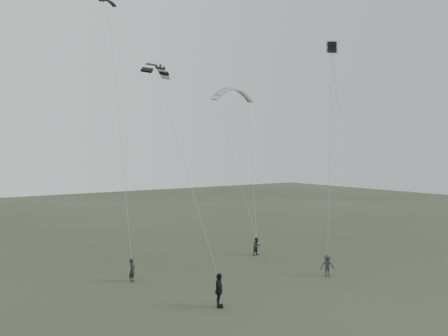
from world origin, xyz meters
TOP-DOWN VIEW (x-y plane):
  - ground at (0.00, 0.00)m, footprint 140.00×140.00m
  - flyer_left at (-5.97, 5.30)m, footprint 0.65×0.64m
  - flyer_right at (5.45, 6.32)m, footprint 0.76×0.61m
  - flyer_center at (-3.99, -1.95)m, footprint 0.95×1.19m
  - flyer_far at (5.51, -1.24)m, footprint 1.11×1.02m
  - kite_dark_small at (-5.47, 10.65)m, footprint 1.52×1.09m
  - kite_pale_large at (8.41, 13.76)m, footprint 4.56×1.66m
  - kite_striped at (-5.09, 3.32)m, footprint 2.74×2.31m
  - kite_box at (9.55, 2.06)m, footprint 1.03×1.04m

SIDE VIEW (x-z plane):
  - ground at x=0.00m, z-range 0.00..0.00m
  - flyer_right at x=5.45m, z-range 0.00..1.48m
  - flyer_far at x=5.51m, z-range 0.00..1.50m
  - flyer_left at x=-5.97m, z-range 0.00..1.52m
  - flyer_center at x=-3.99m, z-range 0.00..1.89m
  - kite_striped at x=-5.09m, z-range 13.34..14.56m
  - kite_pale_large at x=8.41m, z-range 13.82..15.79m
  - kite_box at x=9.55m, z-range 16.40..17.19m
  - kite_dark_small at x=-5.47m, z-range 19.58..20.17m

